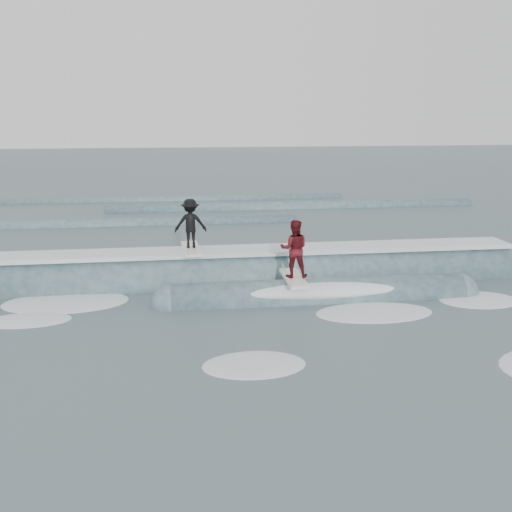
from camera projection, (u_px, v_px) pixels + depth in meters
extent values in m
plane|color=#384A52|center=(268.00, 316.00, 15.96)|extent=(160.00, 160.00, 0.00)
cylinder|color=#334F55|center=(252.00, 280.00, 19.35)|extent=(21.69, 1.95, 1.95)
cylinder|color=#334F55|center=(319.00, 298.00, 17.47)|extent=(9.00, 1.25, 1.25)
sphere|color=#334F55|center=(171.00, 305.00, 16.89)|extent=(1.25, 1.25, 1.25)
sphere|color=#334F55|center=(458.00, 292.00, 18.05)|extent=(1.25, 1.25, 1.25)
cube|color=white|center=(252.00, 250.00, 19.10)|extent=(18.00, 1.30, 0.14)
ellipsoid|color=white|center=(320.00, 289.00, 17.40)|extent=(7.60, 1.30, 0.60)
cube|color=white|center=(191.00, 249.00, 18.80)|extent=(0.67, 2.03, 0.10)
imported|color=black|center=(190.00, 223.00, 18.60)|extent=(1.05, 0.61, 1.61)
cube|color=white|center=(294.00, 278.00, 17.20)|extent=(0.55, 2.00, 0.10)
imported|color=#4D0E13|center=(294.00, 249.00, 16.97)|extent=(0.94, 0.79, 1.74)
ellipsoid|color=white|center=(478.00, 300.00, 17.32)|extent=(2.46, 1.68, 0.10)
ellipsoid|color=white|center=(66.00, 302.00, 17.12)|extent=(3.26, 2.23, 0.10)
ellipsoid|color=white|center=(26.00, 320.00, 15.61)|extent=(2.40, 1.64, 0.10)
ellipsoid|color=white|center=(254.00, 365.00, 12.87)|extent=(1.99, 1.35, 0.10)
ellipsoid|color=white|center=(374.00, 313.00, 16.22)|extent=(3.54, 2.41, 0.10)
cylinder|color=#334F55|center=(81.00, 226.00, 28.47)|extent=(22.00, 0.70, 0.70)
cylinder|color=#334F55|center=(294.00, 208.00, 33.82)|extent=(22.00, 0.80, 0.80)
cylinder|color=#334F55|center=(175.00, 201.00, 36.76)|extent=(22.00, 0.60, 0.60)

